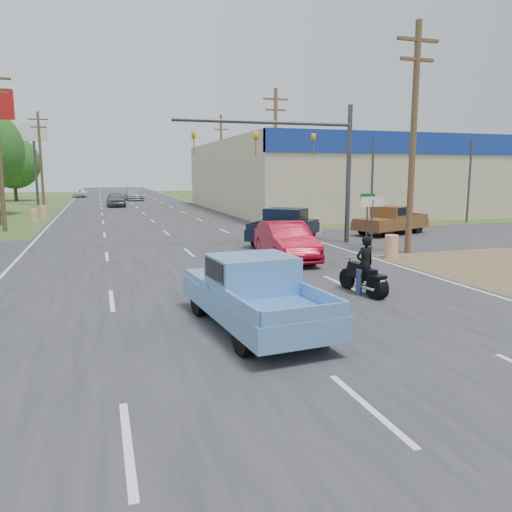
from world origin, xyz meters
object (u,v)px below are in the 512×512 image
object	(u,v)px
rider	(365,267)
distant_car_silver	(133,195)
navy_pickup	(286,226)
blue_pickup	(252,291)
red_convertible	(286,242)
motorcycle	(365,280)
brown_pickup	(390,220)
distant_car_grey	(116,199)
distant_car_white	(80,193)

from	to	relation	value
rider	distant_car_silver	bearing A→B (deg)	-96.04
rider	navy_pickup	xyz separation A→B (m)	(1.78, 11.26, 0.07)
rider	navy_pickup	size ratio (longest dim) A/B	0.31
blue_pickup	red_convertible	bearing A→B (deg)	58.76
red_convertible	motorcycle	xyz separation A→B (m)	(0.11, -6.35, -0.32)
motorcycle	red_convertible	bearing A→B (deg)	81.97
red_convertible	brown_pickup	world-z (taller)	brown_pickup
brown_pickup	distant_car_silver	xyz separation A→B (m)	(-11.93, 43.32, -0.08)
motorcycle	rider	distance (m)	0.37
red_convertible	motorcycle	bearing A→B (deg)	-84.40
motorcycle	distant_car_grey	size ratio (longest dim) A/B	0.44
motorcycle	blue_pickup	world-z (taller)	blue_pickup
red_convertible	motorcycle	size ratio (longest dim) A/B	2.30
red_convertible	distant_car_silver	xyz separation A→B (m)	(-2.86, 49.85, -0.03)
blue_pickup	distant_car_silver	xyz separation A→B (m)	(1.15, 58.17, -0.10)
brown_pickup	red_convertible	bearing A→B (deg)	102.51
brown_pickup	distant_car_white	bearing A→B (deg)	-4.13
rider	brown_pickup	xyz separation A→B (m)	(8.96, 12.83, 0.01)
red_convertible	navy_pickup	distance (m)	5.31
brown_pickup	distant_car_white	world-z (taller)	brown_pickup
rider	navy_pickup	world-z (taller)	navy_pickup
red_convertible	blue_pickup	distance (m)	9.24
navy_pickup	distant_car_silver	size ratio (longest dim) A/B	1.03
motorcycle	brown_pickup	world-z (taller)	brown_pickup
motorcycle	distant_car_grey	bearing A→B (deg)	88.31
distant_car_silver	navy_pickup	bearing A→B (deg)	-90.70
rider	distant_car_white	size ratio (longest dim) A/B	0.38
navy_pickup	distant_car_white	distance (m)	57.85
brown_pickup	distant_car_grey	bearing A→B (deg)	2.09
brown_pickup	distant_car_white	xyz separation A→B (m)	(-19.07, 55.05, -0.24)
navy_pickup	distant_car_grey	xyz separation A→B (m)	(-7.43, 32.44, -0.11)
navy_pickup	rider	bearing A→B (deg)	-57.50
motorcycle	distant_car_silver	world-z (taller)	distant_car_silver
red_convertible	distant_car_grey	world-z (taller)	distant_car_grey
motorcycle	distant_car_white	distance (m)	68.68
brown_pickup	motorcycle	bearing A→B (deg)	121.95
blue_pickup	distant_car_grey	xyz separation A→B (m)	(-1.53, 45.73, -0.06)
distant_car_white	red_convertible	bearing A→B (deg)	100.76
rider	distant_car_grey	bearing A→B (deg)	-91.70
rider	distant_car_silver	xyz separation A→B (m)	(-2.97, 56.15, -0.07)
motorcycle	blue_pickup	bearing A→B (deg)	-163.46
red_convertible	distant_car_grey	size ratio (longest dim) A/B	1.02
red_convertible	distant_car_white	bearing A→B (deg)	103.80
rider	blue_pickup	xyz separation A→B (m)	(-4.12, -2.03, 0.03)
navy_pickup	distant_car_white	bearing A→B (deg)	143.34
rider	brown_pickup	world-z (taller)	brown_pickup
navy_pickup	distant_car_grey	size ratio (longest dim) A/B	1.16
distant_car_white	distant_car_silver	bearing A→B (deg)	122.85
blue_pickup	navy_pickup	distance (m)	14.54
distant_car_grey	distant_car_white	distance (m)	24.58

